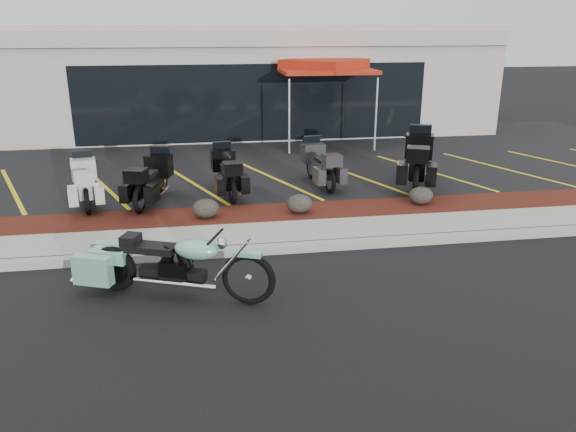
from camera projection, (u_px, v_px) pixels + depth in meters
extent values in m
plane|color=black|center=(319.00, 270.00, 9.77)|extent=(90.00, 90.00, 0.00)
cube|color=gray|center=(309.00, 246.00, 10.59)|extent=(24.00, 0.25, 0.15)
cube|color=gray|center=(302.00, 234.00, 11.24)|extent=(24.00, 1.20, 0.15)
cube|color=black|center=(292.00, 214.00, 12.36)|extent=(24.00, 1.20, 0.16)
cube|color=black|center=(263.00, 159.00, 17.41)|extent=(26.00, 9.60, 0.15)
cube|color=#A6A096|center=(244.00, 78.00, 22.67)|extent=(18.00, 8.00, 4.00)
cube|color=black|center=(255.00, 103.00, 19.11)|extent=(12.00, 0.06, 2.60)
cube|color=#A6A096|center=(253.00, 39.00, 18.40)|extent=(18.00, 0.30, 0.50)
ellipsoid|color=black|center=(206.00, 208.00, 11.86)|extent=(0.57, 0.47, 0.40)
ellipsoid|color=black|center=(299.00, 204.00, 12.18)|extent=(0.57, 0.48, 0.40)
ellipsoid|color=black|center=(421.00, 196.00, 12.76)|extent=(0.56, 0.47, 0.40)
cone|color=orange|center=(226.00, 151.00, 17.20)|extent=(0.45, 0.45, 0.44)
cylinder|color=silver|center=(305.00, 118.00, 17.27)|extent=(0.06, 0.06, 2.31)
cylinder|color=silver|center=(382.00, 112.00, 18.40)|extent=(0.06, 0.06, 2.31)
cylinder|color=silver|center=(269.00, 107.00, 19.68)|extent=(0.06, 0.06, 2.31)
cylinder|color=silver|center=(339.00, 102.00, 20.81)|extent=(0.06, 0.06, 2.31)
cube|color=#9B200E|center=(324.00, 70.00, 18.62)|extent=(3.73, 3.73, 0.12)
cube|color=#9B200E|center=(324.00, 65.00, 18.56)|extent=(3.01, 3.01, 0.35)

